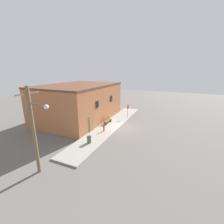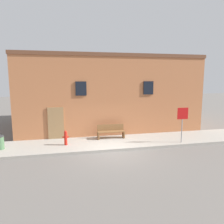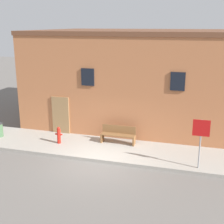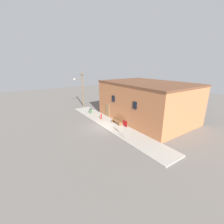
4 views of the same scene
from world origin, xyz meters
The scene contains 6 objects.
ground_plane centered at (0.00, 0.00, 0.00)m, with size 80.00×80.00×0.00m, color #66605B.
sidewalk centered at (0.00, 1.45, 0.07)m, with size 20.37×2.91×0.15m.
brick_building centered at (0.82, 7.43, 2.84)m, with size 13.26×9.17×5.67m.
fire_hydrant centered at (-2.55, 1.36, 0.58)m, with size 0.38×0.18×0.87m.
stop_sign centered at (4.36, 0.39, 1.65)m, with size 0.70×0.06×2.14m.
bench centered at (0.35, 2.25, 0.60)m, with size 1.75×0.44×0.89m.
Camera 3 is at (4.23, -12.21, 6.02)m, focal length 50.00 mm.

